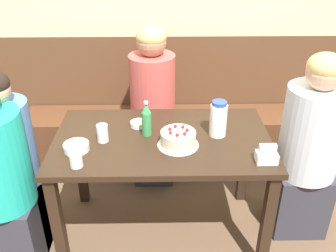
# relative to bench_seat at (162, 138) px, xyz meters

# --- Properties ---
(ground_plane) EXTENTS (12.00, 12.00, 0.00)m
(ground_plane) POSITION_rel_bench_seat_xyz_m (0.00, -0.83, -0.22)
(ground_plane) COLOR brown
(back_wall) EXTENTS (4.80, 0.04, 2.50)m
(back_wall) POSITION_rel_bench_seat_xyz_m (0.00, 0.22, 1.03)
(back_wall) COLOR brown
(back_wall) RESTS_ON ground_plane
(bench_seat) EXTENTS (2.23, 0.38, 0.45)m
(bench_seat) POSITION_rel_bench_seat_xyz_m (0.00, 0.00, 0.00)
(bench_seat) COLOR #56331E
(bench_seat) RESTS_ON ground_plane
(dining_table) EXTENTS (1.26, 0.75, 0.72)m
(dining_table) POSITION_rel_bench_seat_xyz_m (0.00, -0.83, 0.40)
(dining_table) COLOR black
(dining_table) RESTS_ON ground_plane
(birthday_cake) EXTENTS (0.23, 0.23, 0.11)m
(birthday_cake) POSITION_rel_bench_seat_xyz_m (0.09, -0.92, 0.54)
(birthday_cake) COLOR white
(birthday_cake) RESTS_ON dining_table
(water_pitcher) EXTENTS (0.10, 0.10, 0.22)m
(water_pitcher) POSITION_rel_bench_seat_xyz_m (0.33, -0.80, 0.61)
(water_pitcher) COLOR white
(water_pitcher) RESTS_ON dining_table
(soju_bottle) EXTENTS (0.06, 0.06, 0.22)m
(soju_bottle) POSITION_rel_bench_seat_xyz_m (-0.09, -0.79, 0.60)
(soju_bottle) COLOR #388E4C
(soju_bottle) RESTS_ON dining_table
(napkin_holder) EXTENTS (0.11, 0.08, 0.11)m
(napkin_holder) POSITION_rel_bench_seat_xyz_m (0.54, -1.08, 0.54)
(napkin_holder) COLOR white
(napkin_holder) RESTS_ON dining_table
(bowl_soup_white) EXTENTS (0.14, 0.14, 0.04)m
(bowl_soup_white) POSITION_rel_bench_seat_xyz_m (-0.47, -0.95, 0.52)
(bowl_soup_white) COLOR white
(bowl_soup_white) RESTS_ON dining_table
(bowl_rice_small) EXTENTS (0.10, 0.10, 0.03)m
(bowl_rice_small) POSITION_rel_bench_seat_xyz_m (-0.15, -0.69, 0.52)
(bowl_rice_small) COLOR white
(bowl_rice_small) RESTS_ON dining_table
(glass_water_tall) EXTENTS (0.07, 0.07, 0.07)m
(glass_water_tall) POSITION_rel_bench_seat_xyz_m (-0.44, -1.11, 0.54)
(glass_water_tall) COLOR silver
(glass_water_tall) RESTS_ON dining_table
(glass_tumbler_short) EXTENTS (0.07, 0.07, 0.10)m
(glass_tumbler_short) POSITION_rel_bench_seat_xyz_m (-0.34, -0.86, 0.55)
(glass_tumbler_short) COLOR silver
(glass_tumbler_short) RESTS_ON dining_table
(person_teal_shirt) EXTENTS (0.33, 0.34, 1.22)m
(person_teal_shirt) POSITION_rel_bench_seat_xyz_m (-0.07, -0.20, 0.37)
(person_teal_shirt) COLOR #33333D
(person_teal_shirt) RESTS_ON ground_plane
(person_pale_blue_shirt) EXTENTS (0.34, 0.32, 1.16)m
(person_pale_blue_shirt) POSITION_rel_bench_seat_xyz_m (-0.89, -0.88, 0.32)
(person_pale_blue_shirt) COLOR #33333D
(person_pale_blue_shirt) RESTS_ON ground_plane
(person_grey_tee) EXTENTS (0.36, 0.36, 1.22)m
(person_grey_tee) POSITION_rel_bench_seat_xyz_m (0.89, -0.79, 0.38)
(person_grey_tee) COLOR #33333D
(person_grey_tee) RESTS_ON ground_plane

